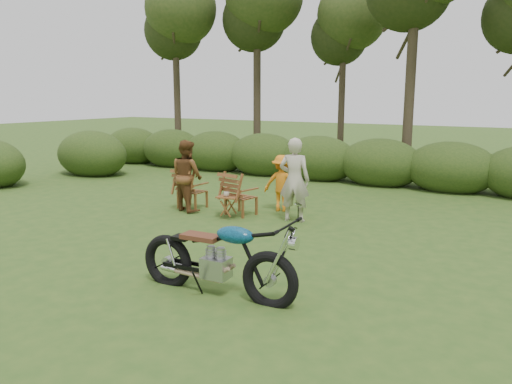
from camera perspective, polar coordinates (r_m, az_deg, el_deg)
The scene contains 10 objects.
ground at distance 7.57m, azimuth -6.13°, elevation -9.56°, with size 80.00×80.00×0.00m, color #2B4C19.
tree_line at distance 15.91m, azimuth 17.16°, elevation 14.74°, with size 22.52×11.62×8.14m.
motorcycle at distance 6.95m, azimuth -4.53°, elevation -11.46°, with size 2.26×0.86×1.29m, color #0C6DA0, non-canonical shape.
lawn_chair_right at distance 11.25m, azimuth -1.72°, elevation -2.61°, with size 0.67×0.67×0.98m, color brown, non-canonical shape.
lawn_chair_left at distance 12.02m, azimuth -7.24°, elevation -1.80°, with size 0.66×0.66×0.96m, color brown, non-canonical shape.
side_table at distance 10.91m, azimuth -3.17°, elevation -1.73°, with size 0.47×0.40×0.49m, color brown, non-canonical shape.
cup at distance 10.83m, azimuth -3.41°, elevation -0.24°, with size 0.13×0.13×0.10m, color beige.
adult_a at distance 10.73m, azimuth 4.34°, elevation -3.32°, with size 0.65×0.43×1.79m, color #BDB39C.
adult_b at distance 11.77m, azimuth -7.78°, elevation -2.10°, with size 0.80×0.63×1.65m, color brown.
child at distance 11.65m, azimuth 2.93°, elevation -2.14°, with size 0.84×0.48×1.30m, color orange.
Camera 1 is at (4.23, -5.68, 2.66)m, focal length 35.00 mm.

